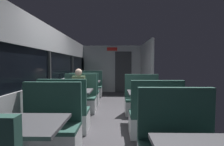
{
  "coord_description": "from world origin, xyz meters",
  "views": [
    {
      "loc": [
        0.13,
        -3.85,
        1.39
      ],
      "look_at": [
        0.03,
        1.78,
        1.08
      ],
      "focal_mm": 26.11,
      "sensor_mm": 36.0,
      "label": 1
    }
  ],
  "objects_px": {
    "dining_table_far_window": "(88,84)",
    "coffee_cup_primary": "(68,88)",
    "coffee_cup_secondary": "(90,80)",
    "bench_rear_aisle_facing_end": "(155,119)",
    "dining_table_near_window": "(23,131)",
    "dining_table_rear_aisle": "(147,96)",
    "bench_far_window_facing_entry": "(91,89)",
    "bench_mid_window_facing_entry": "(80,100)",
    "bench_far_window_facing_end": "(85,95)",
    "bench_rear_aisle_facing_entry": "(142,102)",
    "seated_passenger": "(79,94)",
    "bench_near_window_facing_entry": "(49,132)",
    "dining_table_mid_window": "(73,94)",
    "bench_mid_window_facing_end": "(65,116)"
  },
  "relations": [
    {
      "from": "dining_table_near_window",
      "to": "dining_table_far_window",
      "type": "relative_size",
      "value": 1.0
    },
    {
      "from": "bench_near_window_facing_entry",
      "to": "bench_mid_window_facing_entry",
      "type": "xyz_separation_m",
      "value": [
        0.0,
        2.22,
        0.0
      ]
    },
    {
      "from": "bench_mid_window_facing_end",
      "to": "coffee_cup_primary",
      "type": "relative_size",
      "value": 12.22
    },
    {
      "from": "bench_mid_window_facing_end",
      "to": "bench_far_window_facing_end",
      "type": "height_order",
      "value": "same"
    },
    {
      "from": "coffee_cup_secondary",
      "to": "bench_rear_aisle_facing_end",
      "type": "bearing_deg",
      "value": -60.75
    },
    {
      "from": "dining_table_near_window",
      "to": "dining_table_rear_aisle",
      "type": "distance_m",
      "value": 2.7
    },
    {
      "from": "dining_table_mid_window",
      "to": "bench_rear_aisle_facing_end",
      "type": "height_order",
      "value": "bench_rear_aisle_facing_end"
    },
    {
      "from": "bench_rear_aisle_facing_end",
      "to": "bench_far_window_facing_entry",
      "type": "bearing_deg",
      "value": 115.13
    },
    {
      "from": "dining_table_rear_aisle",
      "to": "coffee_cup_primary",
      "type": "distance_m",
      "value": 1.96
    },
    {
      "from": "coffee_cup_secondary",
      "to": "dining_table_near_window",
      "type": "bearing_deg",
      "value": -91.33
    },
    {
      "from": "bench_near_window_facing_entry",
      "to": "coffee_cup_primary",
      "type": "xyz_separation_m",
      "value": [
        -0.14,
        1.57,
        0.46
      ]
    },
    {
      "from": "dining_table_near_window",
      "to": "bench_rear_aisle_facing_entry",
      "type": "distance_m",
      "value": 3.27
    },
    {
      "from": "coffee_cup_secondary",
      "to": "seated_passenger",
      "type": "bearing_deg",
      "value": -93.86
    },
    {
      "from": "bench_rear_aisle_facing_entry",
      "to": "coffee_cup_secondary",
      "type": "height_order",
      "value": "bench_rear_aisle_facing_entry"
    },
    {
      "from": "dining_table_near_window",
      "to": "dining_table_rear_aisle",
      "type": "xyz_separation_m",
      "value": [
        1.79,
        2.02,
        0.0
      ]
    },
    {
      "from": "bench_mid_window_facing_end",
      "to": "bench_rear_aisle_facing_entry",
      "type": "xyz_separation_m",
      "value": [
        1.79,
        1.2,
        0.0
      ]
    },
    {
      "from": "dining_table_mid_window",
      "to": "bench_mid_window_facing_entry",
      "type": "xyz_separation_m",
      "value": [
        0.0,
        0.7,
        -0.31
      ]
    },
    {
      "from": "dining_table_mid_window",
      "to": "bench_far_window_facing_entry",
      "type": "bearing_deg",
      "value": 90.0
    },
    {
      "from": "bench_rear_aisle_facing_end",
      "to": "seated_passenger",
      "type": "xyz_separation_m",
      "value": [
        -1.79,
        1.53,
        0.21
      ]
    },
    {
      "from": "bench_near_window_facing_entry",
      "to": "bench_rear_aisle_facing_end",
      "type": "relative_size",
      "value": 1.0
    },
    {
      "from": "dining_table_near_window",
      "to": "dining_table_rear_aisle",
      "type": "bearing_deg",
      "value": 48.42
    },
    {
      "from": "dining_table_far_window",
      "to": "bench_far_window_facing_end",
      "type": "xyz_separation_m",
      "value": [
        0.0,
        -0.7,
        -0.31
      ]
    },
    {
      "from": "bench_near_window_facing_entry",
      "to": "seated_passenger",
      "type": "xyz_separation_m",
      "value": [
        0.0,
        2.15,
        0.21
      ]
    },
    {
      "from": "coffee_cup_primary",
      "to": "dining_table_rear_aisle",
      "type": "bearing_deg",
      "value": -7.42
    },
    {
      "from": "dining_table_far_window",
      "to": "dining_table_rear_aisle",
      "type": "relative_size",
      "value": 1.0
    },
    {
      "from": "bench_near_window_facing_entry",
      "to": "seated_passenger",
      "type": "height_order",
      "value": "seated_passenger"
    },
    {
      "from": "dining_table_near_window",
      "to": "coffee_cup_secondary",
      "type": "distance_m",
      "value": 4.34
    },
    {
      "from": "bench_far_window_facing_end",
      "to": "bench_far_window_facing_entry",
      "type": "distance_m",
      "value": 1.4
    },
    {
      "from": "bench_mid_window_facing_entry",
      "to": "bench_far_window_facing_end",
      "type": "height_order",
      "value": "same"
    },
    {
      "from": "dining_table_near_window",
      "to": "coffee_cup_primary",
      "type": "xyz_separation_m",
      "value": [
        -0.14,
        2.27,
        0.15
      ]
    },
    {
      "from": "bench_mid_window_facing_entry",
      "to": "coffee_cup_primary",
      "type": "relative_size",
      "value": 12.22
    },
    {
      "from": "bench_mid_window_facing_end",
      "to": "dining_table_far_window",
      "type": "bearing_deg",
      "value": 90.0
    },
    {
      "from": "bench_rear_aisle_facing_entry",
      "to": "coffee_cup_primary",
      "type": "height_order",
      "value": "bench_rear_aisle_facing_entry"
    },
    {
      "from": "bench_mid_window_facing_entry",
      "to": "bench_far_window_facing_end",
      "type": "relative_size",
      "value": 1.0
    },
    {
      "from": "dining_table_far_window",
      "to": "coffee_cup_primary",
      "type": "height_order",
      "value": "coffee_cup_primary"
    },
    {
      "from": "bench_mid_window_facing_entry",
      "to": "bench_far_window_facing_end",
      "type": "xyz_separation_m",
      "value": [
        0.0,
        0.82,
        0.0
      ]
    },
    {
      "from": "bench_rear_aisle_facing_end",
      "to": "dining_table_rear_aisle",
      "type": "bearing_deg",
      "value": 90.0
    },
    {
      "from": "dining_table_near_window",
      "to": "bench_near_window_facing_entry",
      "type": "distance_m",
      "value": 0.77
    },
    {
      "from": "bench_mid_window_facing_entry",
      "to": "bench_far_window_facing_entry",
      "type": "xyz_separation_m",
      "value": [
        0.0,
        2.22,
        0.0
      ]
    },
    {
      "from": "dining_table_rear_aisle",
      "to": "bench_mid_window_facing_end",
      "type": "bearing_deg",
      "value": -164.41
    },
    {
      "from": "dining_table_mid_window",
      "to": "dining_table_far_window",
      "type": "relative_size",
      "value": 1.0
    },
    {
      "from": "bench_far_window_facing_end",
      "to": "bench_rear_aisle_facing_entry",
      "type": "xyz_separation_m",
      "value": [
        1.79,
        -1.02,
        0.0
      ]
    },
    {
      "from": "bench_far_window_facing_entry",
      "to": "seated_passenger",
      "type": "relative_size",
      "value": 0.87
    },
    {
      "from": "dining_table_near_window",
      "to": "bench_mid_window_facing_entry",
      "type": "xyz_separation_m",
      "value": [
        0.0,
        2.92,
        -0.31
      ]
    },
    {
      "from": "bench_far_window_facing_end",
      "to": "dining_table_near_window",
      "type": "bearing_deg",
      "value": -90.0
    },
    {
      "from": "bench_mid_window_facing_entry",
      "to": "dining_table_rear_aisle",
      "type": "xyz_separation_m",
      "value": [
        1.79,
        -0.9,
        0.31
      ]
    },
    {
      "from": "dining_table_mid_window",
      "to": "bench_mid_window_facing_end",
      "type": "distance_m",
      "value": 0.77
    },
    {
      "from": "coffee_cup_primary",
      "to": "bench_far_window_facing_end",
      "type": "bearing_deg",
      "value": 84.4
    },
    {
      "from": "dining_table_mid_window",
      "to": "coffee_cup_secondary",
      "type": "bearing_deg",
      "value": 87.28
    },
    {
      "from": "bench_far_window_facing_entry",
      "to": "seated_passenger",
      "type": "height_order",
      "value": "seated_passenger"
    }
  ]
}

